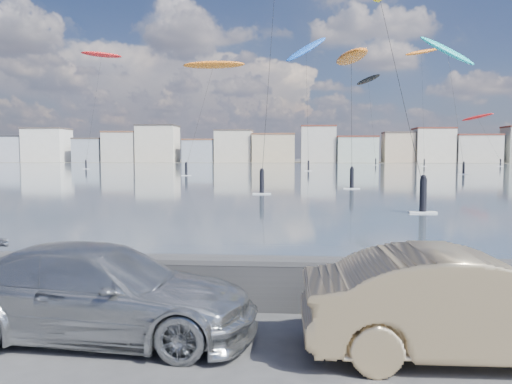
# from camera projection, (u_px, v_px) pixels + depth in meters

# --- Properties ---
(ground) EXTENTS (700.00, 700.00, 0.00)m
(ground) POSITION_uv_depth(u_px,v_px,m) (164.00, 367.00, 7.06)
(ground) COLOR #333335
(ground) RESTS_ON ground
(bay_water) EXTENTS (500.00, 177.00, 0.00)m
(bay_water) POSITION_uv_depth(u_px,v_px,m) (285.00, 170.00, 98.04)
(bay_water) COLOR #3E5360
(bay_water) RESTS_ON ground
(far_shore_strip) EXTENTS (500.00, 60.00, 0.00)m
(far_shore_strip) POSITION_uv_depth(u_px,v_px,m) (290.00, 162.00, 205.92)
(far_shore_strip) COLOR #4C473D
(far_shore_strip) RESTS_ON ground
(seawall) EXTENTS (400.00, 0.36, 1.08)m
(seawall) POSITION_uv_depth(u_px,v_px,m) (200.00, 280.00, 9.70)
(seawall) COLOR #28282B
(seawall) RESTS_ON ground
(far_buildings) EXTENTS (240.79, 13.26, 14.60)m
(far_buildings) POSITION_uv_depth(u_px,v_px,m) (293.00, 147.00, 191.45)
(far_buildings) COLOR #B2B7C6
(far_buildings) RESTS_ON ground
(car_silver) EXTENTS (5.34, 2.47, 1.51)m
(car_silver) POSITION_uv_depth(u_px,v_px,m) (101.00, 292.00, 8.21)
(car_silver) COLOR #A8ABAF
(car_silver) RESTS_ON ground
(car_champagne) EXTENTS (4.91, 1.80, 1.61)m
(car_champagne) POSITION_uv_depth(u_px,v_px,m) (469.00, 305.00, 7.33)
(car_champagne) COLOR tan
(car_champagne) RESTS_ON ground
(kitesurfer_2) EXTENTS (9.20, 9.13, 26.45)m
(kitesurfer_2) POSITION_uv_depth(u_px,v_px,m) (306.00, 51.00, 95.77)
(kitesurfer_2) COLOR blue
(kitesurfer_2) RESTS_ON ground
(kitesurfer_3) EXTENTS (10.74, 11.39, 32.25)m
(kitesurfer_3) POSITION_uv_depth(u_px,v_px,m) (422.00, 53.00, 133.76)
(kitesurfer_3) COLOR orange
(kitesurfer_3) RESTS_ON ground
(kitesurfer_7) EXTENTS (8.92, 12.76, 25.92)m
(kitesurfer_7) POSITION_uv_depth(u_px,v_px,m) (102.00, 56.00, 111.36)
(kitesurfer_7) COLOR red
(kitesurfer_7) RESTS_ON ground
(kitesurfer_8) EXTENTS (3.59, 16.40, 14.48)m
(kitesurfer_8) POSITION_uv_depth(u_px,v_px,m) (351.00, 58.00, 53.32)
(kitesurfer_8) COLOR orange
(kitesurfer_8) RESTS_ON ground
(kitesurfer_9) EXTENTS (9.98, 9.88, 23.39)m
(kitesurfer_9) POSITION_uv_depth(u_px,v_px,m) (447.00, 52.00, 82.39)
(kitesurfer_9) COLOR #19BFBF
(kitesurfer_9) RESTS_ON ground
(kitesurfer_11) EXTENTS (8.44, 17.55, 14.96)m
(kitesurfer_11) POSITION_uv_depth(u_px,v_px,m) (478.00, 118.00, 140.49)
(kitesurfer_11) COLOR red
(kitesurfer_11) RESTS_ON ground
(kitesurfer_15) EXTENTS (8.14, 20.61, 28.33)m
(kitesurfer_15) POSITION_uv_depth(u_px,v_px,m) (368.00, 81.00, 157.13)
(kitesurfer_15) COLOR black
(kitesurfer_15) RESTS_ON ground
(kitesurfer_16) EXTENTS (10.83, 17.77, 19.14)m
(kitesurfer_16) POSITION_uv_depth(u_px,v_px,m) (214.00, 66.00, 85.46)
(kitesurfer_16) COLOR orange
(kitesurfer_16) RESTS_ON ground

